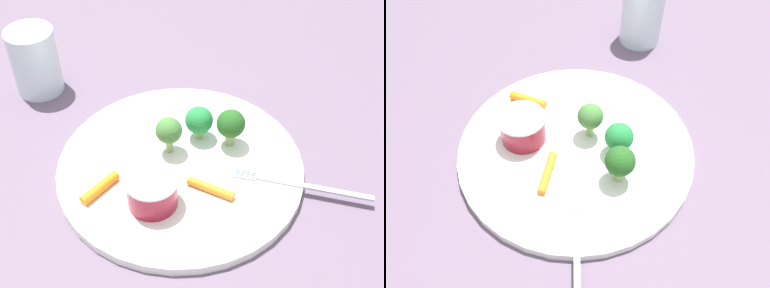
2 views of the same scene
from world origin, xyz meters
The scene contains 10 objects.
ground_plane centered at (0.00, 0.00, 0.00)m, with size 2.40×2.40×0.00m, color #635265.
plate centered at (0.00, 0.00, 0.01)m, with size 0.30×0.30×0.01m, color white.
sauce_cup centered at (-0.05, 0.05, 0.03)m, with size 0.06×0.06×0.04m.
broccoli_floret_0 centered at (0.03, 0.01, 0.04)m, with size 0.03×0.03×0.05m.
broccoli_floret_1 centered at (0.04, -0.04, 0.04)m, with size 0.04×0.04×0.05m.
broccoli_floret_2 centered at (0.01, -0.07, 0.04)m, with size 0.04×0.04×0.05m.
carrot_stick_0 centered at (-0.01, 0.10, 0.02)m, with size 0.01×0.01×0.05m, color orange.
carrot_stick_1 centered at (-0.05, -0.02, 0.02)m, with size 0.01×0.01×0.06m, color orange.
fork centered at (-0.08, -0.12, 0.01)m, with size 0.10×0.14×0.00m.
drinking_glass centered at (0.22, 0.14, 0.05)m, with size 0.07×0.07×0.10m, color silver.
Camera 2 is at (-0.18, -0.26, 0.40)m, focal length 37.17 mm.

